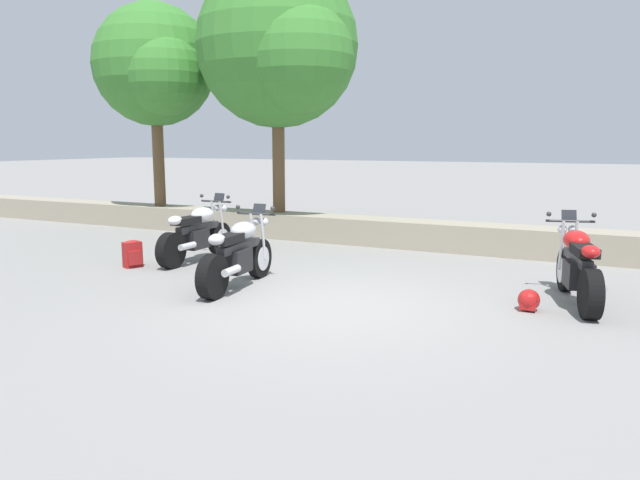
{
  "coord_description": "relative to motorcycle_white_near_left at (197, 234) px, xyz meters",
  "views": [
    {
      "loc": [
        3.26,
        -6.96,
        2.13
      ],
      "look_at": [
        -0.73,
        1.2,
        0.65
      ],
      "focal_mm": 33.67,
      "sensor_mm": 36.0,
      "label": 1
    }
  ],
  "objects": [
    {
      "name": "leafy_tree_far_left",
      "position": [
        -3.38,
        3.01,
        3.43
      ],
      "size": [
        3.09,
        2.94,
        4.92
      ],
      "color": "brown",
      "rests_on": "stone_wall"
    },
    {
      "name": "rider_backpack",
      "position": [
        -0.66,
        -0.96,
        -0.24
      ],
      "size": [
        0.33,
        0.35,
        0.47
      ],
      "color": "#A31E1E",
      "rests_on": "ground"
    },
    {
      "name": "rider_helmet",
      "position": [
        5.85,
        -0.81,
        -0.35
      ],
      "size": [
        0.28,
        0.28,
        0.28
      ],
      "color": "#B21919",
      "rests_on": "ground"
    },
    {
      "name": "stone_wall",
      "position": [
        3.45,
        3.1,
        -0.21
      ],
      "size": [
        36.0,
        0.8,
        0.55
      ],
      "primitive_type": "cube",
      "color": "gray",
      "rests_on": "ground"
    },
    {
      "name": "motorcycle_white_near_left",
      "position": [
        0.0,
        0.0,
        0.0
      ],
      "size": [
        0.67,
        2.06,
        1.18
      ],
      "color": "black",
      "rests_on": "ground"
    },
    {
      "name": "motorcycle_silver_centre",
      "position": [
        1.8,
        -1.36,
        0.0
      ],
      "size": [
        0.67,
        2.07,
        1.18
      ],
      "color": "black",
      "rests_on": "ground"
    },
    {
      "name": "motorcycle_red_far_right",
      "position": [
        6.37,
        -0.14,
        0.0
      ],
      "size": [
        0.87,
        2.03,
        1.18
      ],
      "color": "black",
      "rests_on": "ground"
    },
    {
      "name": "leafy_tree_mid_left",
      "position": [
        0.01,
        3.13,
        3.67
      ],
      "size": [
        3.76,
        3.58,
        5.48
      ],
      "color": "brown",
      "rests_on": "stone_wall"
    },
    {
      "name": "ground_plane",
      "position": [
        3.45,
        -1.7,
        -0.49
      ],
      "size": [
        120.0,
        120.0,
        0.0
      ],
      "primitive_type": "plane",
      "color": "gray"
    }
  ]
}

